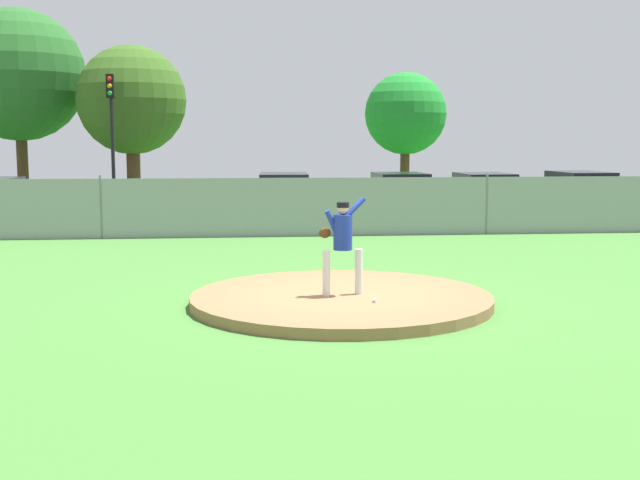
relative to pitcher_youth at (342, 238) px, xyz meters
The scene contains 15 objects.
ground_plane 6.21m from the pitcher_youth, 90.01° to the left, with size 80.00×80.00×0.00m, color #427A33.
asphalt_strip 14.65m from the pitcher_youth, 90.01° to the left, with size 44.00×7.00×0.01m, color #2B2B2D.
pitchers_mound 1.08m from the pitcher_youth, 90.76° to the left, with size 5.19×5.19×0.18m, color olive.
pitcher_youth is the anchor object (origin of this frame).
baseball 1.23m from the pitcher_youth, 54.79° to the right, with size 0.07×0.07×0.07m, color white.
chainlink_fence 10.11m from the pitcher_youth, 90.01° to the left, with size 28.50×0.07×1.83m.
parked_car_teal 15.96m from the pitcher_youth, 64.29° to the left, with size 1.96×4.25×1.66m.
parked_car_burgundy 14.74m from the pitcher_youth, 74.82° to the left, with size 1.94×4.18×1.69m.
parked_car_champagne 14.28m from the pitcher_youth, 90.82° to the left, with size 1.99×4.62×1.70m.
parked_car_navy 18.35m from the pitcher_youth, 54.34° to the left, with size 2.02×4.65×1.68m.
traffic_cone_orange 18.16m from the pitcher_youth, 106.22° to the left, with size 0.40×0.40×0.55m.
traffic_light_near 19.63m from the pitcher_youth, 109.73° to the left, with size 0.28×0.46×5.32m.
tree_bushy_near 26.03m from the pitcher_youth, 115.85° to the left, with size 5.70×5.70×8.48m.
tree_leaning_west 22.26m from the pitcher_youth, 106.24° to the left, with size 4.53×4.53×6.76m.
tree_slender_far 24.51m from the pitcher_youth, 75.80° to the left, with size 3.78×3.78×5.94m.
Camera 1 is at (-1.72, -13.51, 2.81)m, focal length 45.12 mm.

